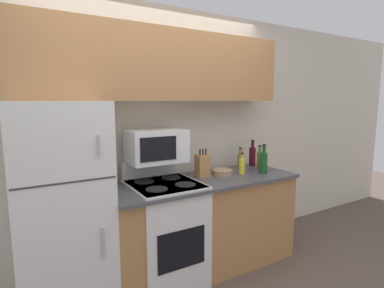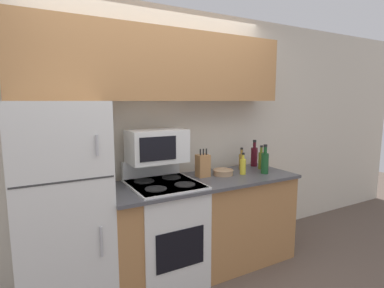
# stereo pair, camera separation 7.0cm
# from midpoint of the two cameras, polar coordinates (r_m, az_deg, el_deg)

# --- Properties ---
(wall_back) EXTENTS (8.00, 0.05, 2.55)m
(wall_back) POSITION_cam_midpoint_polar(r_m,az_deg,el_deg) (3.02, -7.89, 1.24)
(wall_back) COLOR beige
(wall_back) RESTS_ON ground_plane
(lower_cabinets) EXTENTS (1.85, 0.67, 0.90)m
(lower_cabinets) POSITION_cam_midpoint_polar(r_m,az_deg,el_deg) (3.03, 1.54, -14.86)
(lower_cabinets) COLOR #B27A47
(lower_cabinets) RESTS_ON ground_plane
(refrigerator) EXTENTS (0.66, 0.72, 1.64)m
(refrigerator) POSITION_cam_midpoint_polar(r_m,az_deg,el_deg) (2.54, -24.22, -11.36)
(refrigerator) COLOR white
(refrigerator) RESTS_ON ground_plane
(upper_cabinets) EXTENTS (2.52, 0.33, 0.63)m
(upper_cabinets) POSITION_cam_midpoint_polar(r_m,az_deg,el_deg) (2.84, -6.63, 14.57)
(upper_cabinets) COLOR #B27A47
(upper_cabinets) RESTS_ON refrigerator
(stove) EXTENTS (0.60, 0.65, 1.08)m
(stove) POSITION_cam_midpoint_polar(r_m,az_deg,el_deg) (2.83, -5.93, -16.14)
(stove) COLOR white
(stove) RESTS_ON ground_plane
(microwave) EXTENTS (0.52, 0.33, 0.30)m
(microwave) POSITION_cam_midpoint_polar(r_m,az_deg,el_deg) (2.74, -7.48, -0.38)
(microwave) COLOR white
(microwave) RESTS_ON stove
(knife_block) EXTENTS (0.12, 0.10, 0.28)m
(knife_block) POSITION_cam_midpoint_polar(r_m,az_deg,el_deg) (2.94, 1.30, -4.12)
(knife_block) COLOR #B27A47
(knife_block) RESTS_ON lower_cabinets
(bowl) EXTENTS (0.21, 0.21, 0.06)m
(bowl) POSITION_cam_midpoint_polar(r_m,az_deg,el_deg) (3.03, 5.16, -5.31)
(bowl) COLOR tan
(bowl) RESTS_ON lower_cabinets
(bottle_wine_red) EXTENTS (0.08, 0.08, 0.30)m
(bottle_wine_red) POSITION_cam_midpoint_polar(r_m,az_deg,el_deg) (3.48, 10.86, -2.18)
(bottle_wine_red) COLOR #470F19
(bottle_wine_red) RESTS_ON lower_cabinets
(bottle_olive_oil) EXTENTS (0.06, 0.06, 0.26)m
(bottle_olive_oil) POSITION_cam_midpoint_polar(r_m,az_deg,el_deg) (3.35, 12.14, -2.88)
(bottle_olive_oil) COLOR #5B6619
(bottle_olive_oil) RESTS_ON lower_cabinets
(bottle_cooking_spray) EXTENTS (0.06, 0.06, 0.22)m
(bottle_cooking_spray) POSITION_cam_midpoint_polar(r_m,az_deg,el_deg) (3.08, 8.86, -4.09)
(bottle_cooking_spray) COLOR gold
(bottle_cooking_spray) RESTS_ON lower_cabinets
(bottle_vinegar) EXTENTS (0.06, 0.06, 0.24)m
(bottle_vinegar) POSITION_cam_midpoint_polar(r_m,az_deg,el_deg) (3.28, 8.54, -3.18)
(bottle_vinegar) COLOR olive
(bottle_vinegar) RESTS_ON lower_cabinets
(bottle_soy_sauce) EXTENTS (0.05, 0.05, 0.18)m
(bottle_soy_sauce) POSITION_cam_midpoint_polar(r_m,az_deg,el_deg) (3.29, 12.98, -3.69)
(bottle_soy_sauce) COLOR black
(bottle_soy_sauce) RESTS_ON lower_cabinets
(bottle_wine_green) EXTENTS (0.08, 0.08, 0.30)m
(bottle_wine_green) POSITION_cam_midpoint_polar(r_m,az_deg,el_deg) (3.15, 12.87, -3.32)
(bottle_wine_green) COLOR #194C23
(bottle_wine_green) RESTS_ON lower_cabinets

